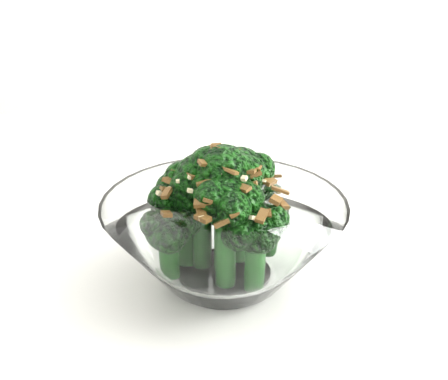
{
  "coord_description": "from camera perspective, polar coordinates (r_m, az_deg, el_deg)",
  "views": [
    {
      "loc": [
        0.02,
        -0.48,
        1.03
      ],
      "look_at": [
        0.04,
        -0.06,
        0.83
      ],
      "focal_mm": 50.0,
      "sensor_mm": 36.0,
      "label": 1
    }
  ],
  "objects": [
    {
      "name": "broccoli_dish",
      "position": [
        0.48,
        -0.07,
        -3.82
      ],
      "size": [
        0.19,
        0.19,
        0.12
      ],
      "color": "white",
      "rests_on": "table"
    },
    {
      "name": "table",
      "position": [
        0.63,
        4.62,
        -8.49
      ],
      "size": [
        1.31,
        0.97,
        0.75
      ],
      "color": "white",
      "rests_on": "ground"
    }
  ]
}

